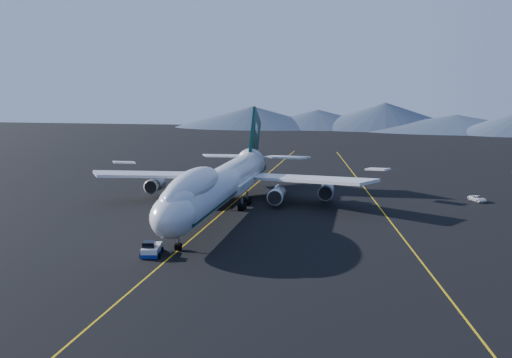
# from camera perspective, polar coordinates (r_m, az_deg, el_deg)

# --- Properties ---
(ground) EXTENTS (500.00, 500.00, 0.00)m
(ground) POSITION_cam_1_polar(r_m,az_deg,el_deg) (110.75, -3.35, -3.34)
(ground) COLOR black
(ground) RESTS_ON ground
(taxiway_line_main) EXTENTS (0.25, 220.00, 0.01)m
(taxiway_line_main) POSITION_cam_1_polar(r_m,az_deg,el_deg) (110.75, -3.35, -3.34)
(taxiway_line_main) COLOR gold
(taxiway_line_main) RESTS_ON ground
(taxiway_line_side) EXTENTS (28.08, 198.09, 0.01)m
(taxiway_line_side) POSITION_cam_1_polar(r_m,az_deg,el_deg) (117.19, 12.28, -2.84)
(taxiway_line_side) COLOR gold
(taxiway_line_side) RESTS_ON ground
(boeing_747) EXTENTS (59.62, 72.43, 19.37)m
(boeing_747) POSITION_cam_1_polar(r_m,az_deg,el_deg) (109.68, -3.37, -0.37)
(boeing_747) COLOR silver
(boeing_747) RESTS_ON ground
(pushback_tug) EXTENTS (3.53, 5.26, 2.12)m
(pushback_tug) POSITION_cam_1_polar(r_m,az_deg,el_deg) (84.26, -10.38, -7.03)
(pushback_tug) COLOR silver
(pushback_tug) RESTS_ON ground
(service_van) EXTENTS (3.99, 4.94, 1.25)m
(service_van) POSITION_cam_1_polar(r_m,az_deg,el_deg) (129.63, 21.29, -1.84)
(service_van) COLOR silver
(service_van) RESTS_ON ground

